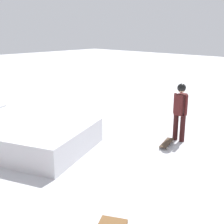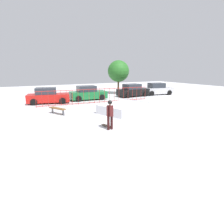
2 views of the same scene
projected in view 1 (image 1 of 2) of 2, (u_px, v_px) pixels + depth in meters
name	position (u px, v px, depth m)	size (l,w,h in m)	color
ground_plane	(57.00, 141.00, 8.68)	(60.00, 60.00, 0.00)	silver
skate_ramp	(11.00, 134.00, 8.37)	(5.97, 4.36, 0.74)	silver
skater	(180.00, 108.00, 8.48)	(0.44, 0.40, 1.73)	black
skateboard	(167.00, 143.00, 8.36)	(0.42, 0.82, 0.09)	#3F2D1E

